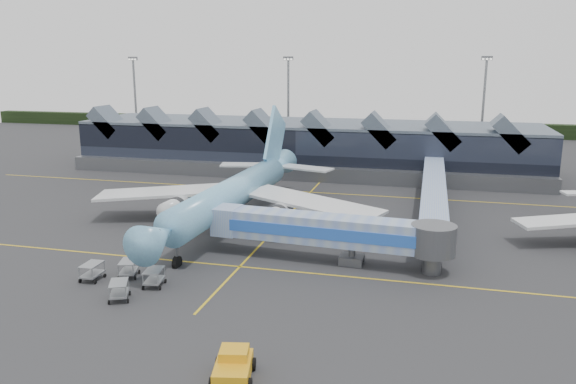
% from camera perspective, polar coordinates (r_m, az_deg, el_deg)
% --- Properties ---
extents(ground, '(260.00, 260.00, 0.00)m').
position_cam_1_polar(ground, '(67.51, -2.69, -5.26)').
color(ground, '#242426').
rests_on(ground, ground).
extents(taxi_stripes, '(120.00, 60.00, 0.01)m').
position_cam_1_polar(taxi_stripes, '(76.70, -0.52, -2.98)').
color(taxi_stripes, gold).
rests_on(taxi_stripes, ground).
extents(tree_line_far, '(260.00, 4.00, 4.00)m').
position_cam_1_polar(tree_line_far, '(173.35, 8.00, 6.61)').
color(tree_line_far, black).
rests_on(tree_line_far, ground).
extents(terminal, '(90.00, 22.25, 12.52)m').
position_cam_1_polar(terminal, '(112.40, 1.85, 4.73)').
color(terminal, black).
rests_on(terminal, ground).
extents(light_masts, '(132.40, 42.56, 22.45)m').
position_cam_1_polar(light_masts, '(124.37, 15.41, 8.61)').
color(light_masts, gray).
rests_on(light_masts, ground).
extents(main_airliner, '(40.42, 46.47, 14.93)m').
position_cam_1_polar(main_airliner, '(74.89, -5.29, 0.04)').
color(main_airliner, '#67A4D1').
rests_on(main_airliner, ground).
extents(jet_bridge, '(26.65, 5.70, 5.27)m').
position_cam_1_polar(jet_bridge, '(60.38, 5.44, -4.09)').
color(jet_bridge, '#7D98D1').
rests_on(jet_bridge, ground).
extents(fuel_truck, '(3.91, 8.70, 2.90)m').
position_cam_1_polar(fuel_truck, '(78.55, -8.40, -1.51)').
color(fuel_truck, black).
rests_on(fuel_truck, ground).
extents(pushback_tug, '(3.47, 4.75, 1.95)m').
position_cam_1_polar(pushback_tug, '(40.36, -5.58, -17.29)').
color(pushback_tug, orange).
rests_on(pushback_tug, ground).
extents(baggage_carts, '(8.52, 8.08, 1.71)m').
position_cam_1_polar(baggage_carts, '(57.34, -16.37, -8.18)').
color(baggage_carts, gray).
rests_on(baggage_carts, ground).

